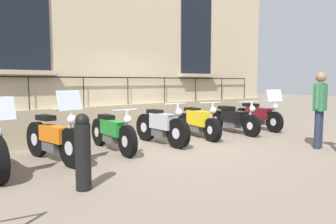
% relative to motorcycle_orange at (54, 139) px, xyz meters
% --- Properties ---
extents(ground_plane, '(60.00, 60.00, 0.00)m').
position_rel_motorcycle_orange_xyz_m(ground_plane, '(0.44, 2.65, -0.44)').
color(ground_plane, gray).
extents(building_facade, '(0.82, 12.48, 7.64)m').
position_rel_motorcycle_orange_xyz_m(building_facade, '(-1.93, 2.65, 3.25)').
color(building_facade, '#C6B28E').
rests_on(building_facade, ground_plane).
extents(motorcycle_orange, '(2.00, 0.55, 1.37)m').
position_rel_motorcycle_orange_xyz_m(motorcycle_orange, '(0.00, 0.00, 0.00)').
color(motorcycle_orange, black).
rests_on(motorcycle_orange, ground_plane).
extents(motorcycle_green, '(2.09, 0.56, 0.96)m').
position_rel_motorcycle_orange_xyz_m(motorcycle_green, '(-0.13, 1.33, -0.03)').
color(motorcycle_green, black).
rests_on(motorcycle_green, ground_plane).
extents(motorcycle_silver, '(1.96, 0.60, 1.03)m').
position_rel_motorcycle_orange_xyz_m(motorcycle_silver, '(-0.01, 2.62, -0.01)').
color(motorcycle_silver, black).
rests_on(motorcycle_silver, ground_plane).
extents(motorcycle_yellow, '(1.99, 0.79, 1.00)m').
position_rel_motorcycle_orange_xyz_m(motorcycle_yellow, '(-0.12, 3.99, -0.03)').
color(motorcycle_yellow, black).
rests_on(motorcycle_yellow, ground_plane).
extents(motorcycle_black, '(2.13, 0.81, 0.98)m').
position_rel_motorcycle_orange_xyz_m(motorcycle_black, '(0.02, 5.32, -0.03)').
color(motorcycle_black, black).
rests_on(motorcycle_black, ground_plane).
extents(motorcycle_maroon, '(2.08, 0.83, 1.28)m').
position_rel_motorcycle_orange_xyz_m(motorcycle_maroon, '(0.06, 6.50, 0.01)').
color(motorcycle_maroon, black).
rests_on(motorcycle_maroon, ground_plane).
extents(bollard, '(0.22, 0.22, 1.08)m').
position_rel_motorcycle_orange_xyz_m(bollard, '(1.84, -0.28, 0.11)').
color(bollard, black).
rests_on(bollard, ground_plane).
extents(pedestrian_standing, '(0.27, 0.52, 1.73)m').
position_rel_motorcycle_orange_xyz_m(pedestrian_standing, '(2.65, 5.07, 0.55)').
color(pedestrian_standing, '#23283D').
rests_on(pedestrian_standing, ground_plane).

